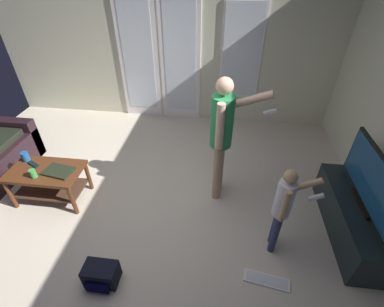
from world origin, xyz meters
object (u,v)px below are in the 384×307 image
(loose_keyboard, at_px, (267,280))
(backpack, at_px, (101,275))
(cup_by_laptop, at_px, (33,173))
(flat_screen_tv, at_px, (374,184))
(person_adult, at_px, (223,131))
(coffee_table, at_px, (48,178))
(cup_near_edge, at_px, (25,157))
(person_child, at_px, (284,205))
(tv_remote_black, at_px, (33,164))
(laptop_closed, at_px, (59,171))
(tv_stand, at_px, (355,219))

(loose_keyboard, bearing_deg, backpack, -172.86)
(backpack, bearing_deg, loose_keyboard, 7.14)
(loose_keyboard, bearing_deg, cup_by_laptop, 165.99)
(flat_screen_tv, relative_size, loose_keyboard, 2.64)
(person_adult, relative_size, backpack, 5.03)
(coffee_table, bearing_deg, loose_keyboard, -16.89)
(backpack, distance_m, cup_near_edge, 1.83)
(loose_keyboard, bearing_deg, person_child, 77.24)
(coffee_table, xyz_separation_m, cup_near_edge, (-0.32, 0.15, 0.19))
(cup_near_edge, relative_size, tv_remote_black, 0.70)
(loose_keyboard, xyz_separation_m, cup_near_edge, (-2.95, 0.95, 0.52))
(laptop_closed, bearing_deg, loose_keyboard, -8.24)
(person_child, bearing_deg, laptop_closed, 171.62)
(coffee_table, height_order, cup_near_edge, cup_near_edge)
(flat_screen_tv, distance_m, person_adult, 1.59)
(coffee_table, relative_size, backpack, 2.75)
(cup_by_laptop, relative_size, tv_remote_black, 0.61)
(cup_by_laptop, distance_m, tv_remote_black, 0.25)
(flat_screen_tv, xyz_separation_m, backpack, (-2.56, -0.92, -0.63))
(tv_stand, height_order, flat_screen_tv, flat_screen_tv)
(person_child, xyz_separation_m, loose_keyboard, (-0.09, -0.41, -0.63))
(coffee_table, distance_m, flat_screen_tv, 3.64)
(cup_near_edge, bearing_deg, backpack, -39.85)
(backpack, relative_size, loose_keyboard, 0.69)
(backpack, relative_size, tv_remote_black, 1.85)
(cup_near_edge, relative_size, cup_by_laptop, 1.13)
(loose_keyboard, distance_m, cup_near_edge, 3.14)
(laptop_closed, bearing_deg, person_adult, 20.65)
(cup_by_laptop, bearing_deg, cup_near_edge, 134.85)
(coffee_table, height_order, loose_keyboard, coffee_table)
(backpack, relative_size, cup_near_edge, 2.66)
(tv_stand, xyz_separation_m, cup_near_edge, (-3.94, 0.23, 0.31))
(person_adult, relative_size, laptop_closed, 4.70)
(laptop_closed, xyz_separation_m, cup_near_edge, (-0.52, 0.16, 0.05))
(person_child, distance_m, backpack, 1.86)
(person_adult, height_order, cup_near_edge, person_adult)
(flat_screen_tv, distance_m, person_child, 0.95)
(laptop_closed, bearing_deg, tv_remote_black, 176.38)
(flat_screen_tv, distance_m, backpack, 2.79)
(tv_stand, height_order, tv_remote_black, tv_remote_black)
(loose_keyboard, xyz_separation_m, tv_remote_black, (-2.81, 0.87, 0.47))
(tv_stand, relative_size, cup_near_edge, 11.41)
(person_child, bearing_deg, coffee_table, 171.87)
(person_child, distance_m, tv_remote_black, 2.95)
(loose_keyboard, relative_size, laptop_closed, 1.35)
(coffee_table, relative_size, person_adult, 0.55)
(loose_keyboard, relative_size, cup_near_edge, 3.84)
(tv_stand, relative_size, backpack, 4.28)
(coffee_table, bearing_deg, tv_stand, -1.34)
(backpack, bearing_deg, person_adult, 52.21)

